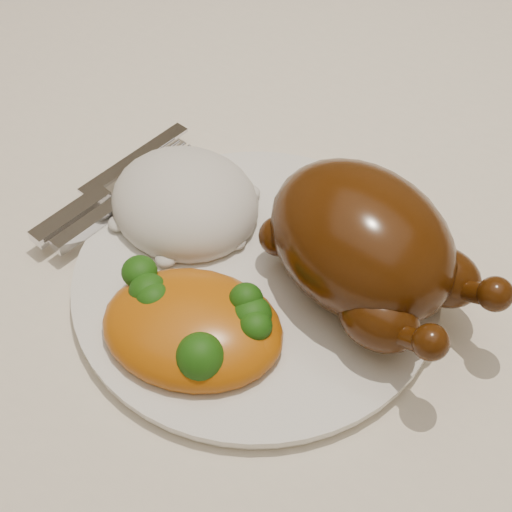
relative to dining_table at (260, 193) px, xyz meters
The scene contains 8 objects.
floor 0.67m from the dining_table, ahead, with size 4.00×4.00×0.00m, color brown.
dining_table is the anchor object (origin of this frame).
tablecloth 0.07m from the dining_table, ahead, with size 1.73×1.03×0.18m.
dinner_plate 0.23m from the dining_table, 59.59° to the right, with size 0.25×0.25×0.01m, color white.
roast_chicken 0.27m from the dining_table, 40.43° to the right, with size 0.18×0.15×0.09m.
rice_mound 0.19m from the dining_table, 81.02° to the right, with size 0.13×0.12×0.06m.
mac_and_cheese 0.28m from the dining_table, 68.20° to the right, with size 0.14×0.12×0.05m.
cutlery 0.21m from the dining_table, 101.78° to the right, with size 0.05×0.17×0.01m.
Camera 1 is at (0.27, -0.44, 1.17)m, focal length 50.00 mm.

